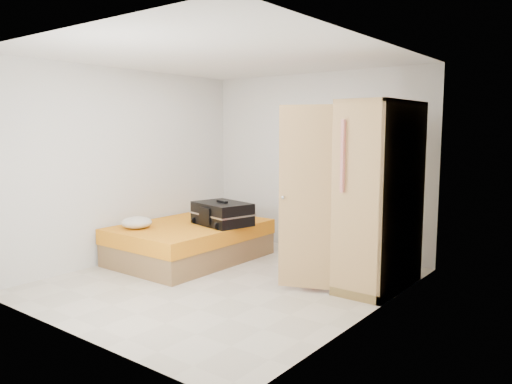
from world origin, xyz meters
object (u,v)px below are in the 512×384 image
Objects in this scene: suitcase at (222,214)px; round_cushion at (137,222)px; person at (318,205)px; bed at (190,242)px; wardrobe at (374,201)px.

suitcase reaches higher than round_cushion.
round_cushion is at bearing 101.93° from person.
bed is 5.04× the size of round_cushion.
person is (1.92, 0.16, 0.67)m from bed.
suitcase is (-1.54, 0.08, -0.27)m from person.
bed is 0.60m from suitcase.
wardrobe is (2.50, 0.41, 0.75)m from bed.
person reaches higher than suitcase.
bed is 2.64m from wardrobe.
suitcase is (-2.13, -0.17, -0.35)m from wardrobe.
person is 4.62× the size of round_cushion.
person is at bearing 19.40° from round_cushion.
wardrobe reaches higher than person.
wardrobe is 3.06m from round_cushion.
wardrobe reaches higher than round_cushion.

